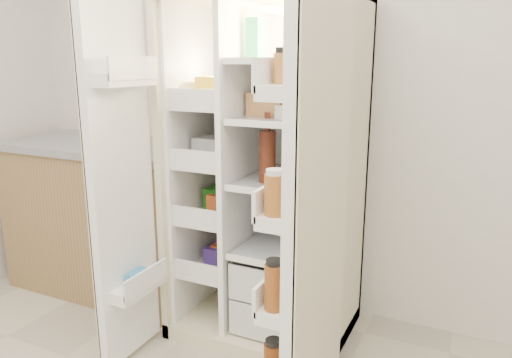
% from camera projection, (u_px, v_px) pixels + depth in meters
% --- Properties ---
extents(wall_back, '(4.00, 0.02, 2.70)m').
position_uv_depth(wall_back, '(309.00, 84.00, 2.77)').
color(wall_back, white).
rests_on(wall_back, floor).
extents(refrigerator, '(0.92, 0.70, 1.80)m').
position_uv_depth(refrigerator, '(273.00, 200.00, 2.64)').
color(refrigerator, beige).
rests_on(refrigerator, floor).
extents(freezer_door, '(0.15, 0.40, 1.72)m').
position_uv_depth(freezer_door, '(122.00, 189.00, 2.29)').
color(freezer_door, white).
rests_on(freezer_door, floor).
extents(fridge_door, '(0.17, 0.58, 1.72)m').
position_uv_depth(fridge_door, '(312.00, 228.00, 1.80)').
color(fridge_door, white).
rests_on(fridge_door, floor).
extents(kitchen_counter, '(1.34, 0.72, 0.98)m').
position_uv_depth(kitchen_counter, '(114.00, 215.00, 3.19)').
color(kitchen_counter, olive).
rests_on(kitchen_counter, floor).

